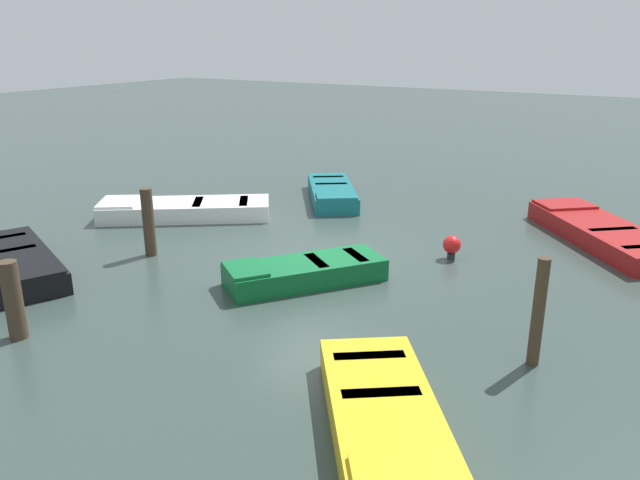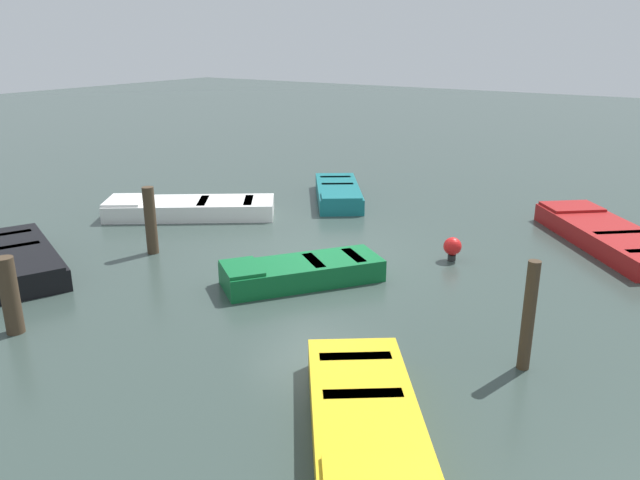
{
  "view_description": "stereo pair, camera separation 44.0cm",
  "coord_description": "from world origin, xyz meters",
  "px_view_note": "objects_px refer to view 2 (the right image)",
  "views": [
    {
      "loc": [
        6.02,
        -10.19,
        4.3
      ],
      "look_at": [
        0.0,
        0.0,
        0.35
      ],
      "focal_mm": 34.68,
      "sensor_mm": 36.0,
      "label": 1
    },
    {
      "loc": [
        6.4,
        -9.96,
        4.3
      ],
      "look_at": [
        0.0,
        0.0,
        0.35
      ],
      "focal_mm": 34.68,
      "sensor_mm": 36.0,
      "label": 2
    }
  ],
  "objects_px": {
    "rowboat_yellow": "(365,421)",
    "rowboat_green": "(301,271)",
    "marker_buoy": "(452,247)",
    "rowboat_white": "(190,208)",
    "rowboat_black": "(12,260)",
    "mooring_piling_near_left": "(150,220)",
    "rowboat_teal": "(338,193)",
    "mooring_piling_mid_right": "(529,316)",
    "rowboat_red": "(608,235)",
    "mooring_piling_far_right": "(10,296)"
  },
  "relations": [
    {
      "from": "rowboat_yellow",
      "to": "rowboat_green",
      "type": "bearing_deg",
      "value": -172.12
    },
    {
      "from": "marker_buoy",
      "to": "rowboat_white",
      "type": "bearing_deg",
      "value": -175.65
    },
    {
      "from": "rowboat_green",
      "to": "rowboat_black",
      "type": "height_order",
      "value": "same"
    },
    {
      "from": "rowboat_white",
      "to": "mooring_piling_near_left",
      "type": "xyz_separation_m",
      "value": [
        1.29,
        -2.4,
        0.48
      ]
    },
    {
      "from": "rowboat_teal",
      "to": "mooring_piling_mid_right",
      "type": "distance_m",
      "value": 9.21
    },
    {
      "from": "rowboat_teal",
      "to": "mooring_piling_near_left",
      "type": "bearing_deg",
      "value": -44.96
    },
    {
      "from": "rowboat_red",
      "to": "mooring_piling_mid_right",
      "type": "distance_m",
      "value": 6.2
    },
    {
      "from": "rowboat_teal",
      "to": "rowboat_black",
      "type": "xyz_separation_m",
      "value": [
        -2.49,
        -7.89,
        -0.0
      ]
    },
    {
      "from": "rowboat_red",
      "to": "mooring_piling_far_right",
      "type": "height_order",
      "value": "mooring_piling_far_right"
    },
    {
      "from": "rowboat_teal",
      "to": "mooring_piling_far_right",
      "type": "height_order",
      "value": "mooring_piling_far_right"
    },
    {
      "from": "rowboat_red",
      "to": "mooring_piling_mid_right",
      "type": "height_order",
      "value": "mooring_piling_mid_right"
    },
    {
      "from": "rowboat_yellow",
      "to": "marker_buoy",
      "type": "relative_size",
      "value": 6.78
    },
    {
      "from": "rowboat_white",
      "to": "rowboat_green",
      "type": "bearing_deg",
      "value": 121.39
    },
    {
      "from": "rowboat_white",
      "to": "marker_buoy",
      "type": "relative_size",
      "value": 8.49
    },
    {
      "from": "rowboat_green",
      "to": "marker_buoy",
      "type": "relative_size",
      "value": 6.08
    },
    {
      "from": "rowboat_green",
      "to": "rowboat_teal",
      "type": "bearing_deg",
      "value": -118.55
    },
    {
      "from": "rowboat_red",
      "to": "rowboat_green",
      "type": "bearing_deg",
      "value": 100.81
    },
    {
      "from": "rowboat_black",
      "to": "rowboat_red",
      "type": "bearing_deg",
      "value": 63.83
    },
    {
      "from": "rowboat_black",
      "to": "mooring_piling_mid_right",
      "type": "xyz_separation_m",
      "value": [
        9.21,
        1.61,
        0.56
      ]
    },
    {
      "from": "rowboat_red",
      "to": "mooring_piling_near_left",
      "type": "height_order",
      "value": "mooring_piling_near_left"
    },
    {
      "from": "rowboat_teal",
      "to": "mooring_piling_mid_right",
      "type": "bearing_deg",
      "value": 12.04
    },
    {
      "from": "rowboat_green",
      "to": "rowboat_teal",
      "type": "distance_m",
      "value": 5.93
    },
    {
      "from": "rowboat_teal",
      "to": "rowboat_yellow",
      "type": "bearing_deg",
      "value": -2.12
    },
    {
      "from": "rowboat_black",
      "to": "rowboat_white",
      "type": "bearing_deg",
      "value": 111.48
    },
    {
      "from": "rowboat_white",
      "to": "mooring_piling_mid_right",
      "type": "distance_m",
      "value": 9.51
    },
    {
      "from": "mooring_piling_mid_right",
      "to": "marker_buoy",
      "type": "distance_m",
      "value": 4.22
    },
    {
      "from": "rowboat_yellow",
      "to": "marker_buoy",
      "type": "bearing_deg",
      "value": 156.95
    },
    {
      "from": "rowboat_white",
      "to": "marker_buoy",
      "type": "xyz_separation_m",
      "value": [
        6.66,
        0.51,
        0.07
      ]
    },
    {
      "from": "rowboat_teal",
      "to": "mooring_piling_mid_right",
      "type": "height_order",
      "value": "mooring_piling_mid_right"
    },
    {
      "from": "mooring_piling_mid_right",
      "to": "mooring_piling_near_left",
      "type": "distance_m",
      "value": 7.76
    },
    {
      "from": "rowboat_red",
      "to": "rowboat_white",
      "type": "xyz_separation_m",
      "value": [
        -9.11,
        -3.22,
        0.0
      ]
    },
    {
      "from": "rowboat_red",
      "to": "rowboat_green",
      "type": "distance_m",
      "value": 6.84
    },
    {
      "from": "rowboat_black",
      "to": "mooring_piling_mid_right",
      "type": "distance_m",
      "value": 9.37
    },
    {
      "from": "mooring_piling_far_right",
      "to": "rowboat_green",
      "type": "bearing_deg",
      "value": 57.66
    },
    {
      "from": "rowboat_black",
      "to": "marker_buoy",
      "type": "xyz_separation_m",
      "value": [
        6.85,
        5.08,
        0.07
      ]
    },
    {
      "from": "rowboat_red",
      "to": "mooring_piling_near_left",
      "type": "bearing_deg",
      "value": 85.85
    },
    {
      "from": "rowboat_yellow",
      "to": "marker_buoy",
      "type": "distance_m",
      "value": 6.1
    },
    {
      "from": "rowboat_teal",
      "to": "mooring_piling_far_right",
      "type": "bearing_deg",
      "value": -35.23
    },
    {
      "from": "rowboat_yellow",
      "to": "rowboat_white",
      "type": "bearing_deg",
      "value": -159.77
    },
    {
      "from": "rowboat_black",
      "to": "marker_buoy",
      "type": "height_order",
      "value": "marker_buoy"
    },
    {
      "from": "rowboat_green",
      "to": "marker_buoy",
      "type": "height_order",
      "value": "marker_buoy"
    },
    {
      "from": "rowboat_red",
      "to": "rowboat_black",
      "type": "height_order",
      "value": "same"
    },
    {
      "from": "rowboat_teal",
      "to": "rowboat_yellow",
      "type": "relative_size",
      "value": 1.01
    },
    {
      "from": "rowboat_teal",
      "to": "rowboat_black",
      "type": "distance_m",
      "value": 8.27
    },
    {
      "from": "rowboat_white",
      "to": "marker_buoy",
      "type": "height_order",
      "value": "marker_buoy"
    },
    {
      "from": "rowboat_black",
      "to": "marker_buoy",
      "type": "distance_m",
      "value": 8.52
    },
    {
      "from": "mooring_piling_near_left",
      "to": "rowboat_yellow",
      "type": "bearing_deg",
      "value": -24.58
    },
    {
      "from": "rowboat_white",
      "to": "mooring_piling_far_right",
      "type": "xyz_separation_m",
      "value": [
        2.25,
        -6.06,
        0.39
      ]
    },
    {
      "from": "rowboat_red",
      "to": "rowboat_black",
      "type": "bearing_deg",
      "value": 90.09
    },
    {
      "from": "rowboat_green",
      "to": "mooring_piling_far_right",
      "type": "bearing_deg",
      "value": 4.44
    }
  ]
}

